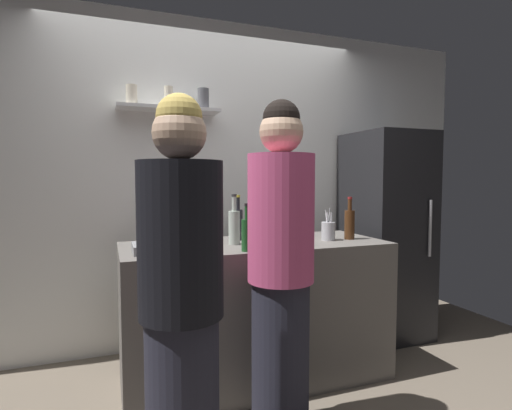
% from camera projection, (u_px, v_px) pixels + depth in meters
% --- Properties ---
extents(back_wall_assembly, '(4.80, 0.32, 2.60)m').
position_uv_depth(back_wall_assembly, '(210.00, 183.00, 3.30)').
color(back_wall_assembly, white).
rests_on(back_wall_assembly, ground).
extents(refrigerator, '(0.57, 0.68, 1.73)m').
position_uv_depth(refrigerator, '(385.00, 234.00, 3.45)').
color(refrigerator, black).
rests_on(refrigerator, ground).
extents(counter, '(1.73, 0.70, 0.92)m').
position_uv_depth(counter, '(256.00, 311.00, 2.69)').
color(counter, '#66605B').
rests_on(counter, ground).
extents(baking_pan, '(0.34, 0.24, 0.05)m').
position_uv_depth(baking_pan, '(163.00, 247.00, 2.34)').
color(baking_pan, gray).
rests_on(baking_pan, counter).
extents(utensil_holder, '(0.09, 0.09, 0.22)m').
position_uv_depth(utensil_holder, '(328.00, 231.00, 2.76)').
color(utensil_holder, '#B2B2B7').
rests_on(utensil_holder, counter).
extents(wine_bottle_pale_glass, '(0.07, 0.07, 0.32)m').
position_uv_depth(wine_bottle_pale_glass, '(234.00, 226.00, 2.58)').
color(wine_bottle_pale_glass, '#B2BFB2').
rests_on(wine_bottle_pale_glass, counter).
extents(wine_bottle_dark_glass, '(0.06, 0.06, 0.31)m').
position_uv_depth(wine_bottle_dark_glass, '(238.00, 223.00, 2.77)').
color(wine_bottle_dark_glass, black).
rests_on(wine_bottle_dark_glass, counter).
extents(wine_bottle_amber_glass, '(0.07, 0.07, 0.30)m').
position_uv_depth(wine_bottle_amber_glass, '(350.00, 223.00, 2.81)').
color(wine_bottle_amber_glass, '#472814').
rests_on(wine_bottle_amber_glass, counter).
extents(wine_bottle_green_glass, '(0.07, 0.07, 0.28)m').
position_uv_depth(wine_bottle_green_glass, '(247.00, 233.00, 2.34)').
color(wine_bottle_green_glass, '#19471E').
rests_on(wine_bottle_green_glass, counter).
extents(water_bottle_plastic, '(0.08, 0.08, 0.24)m').
position_uv_depth(water_bottle_plastic, '(258.00, 227.00, 2.65)').
color(water_bottle_plastic, silver).
rests_on(water_bottle_plastic, counter).
extents(person_blonde, '(0.34, 0.34, 1.67)m').
position_uv_depth(person_blonde, '(181.00, 306.00, 1.62)').
color(person_blonde, '#262633').
rests_on(person_blonde, ground).
extents(person_pink_top, '(0.34, 0.34, 1.74)m').
position_uv_depth(person_pink_top, '(281.00, 272.00, 2.06)').
color(person_pink_top, '#262633').
rests_on(person_pink_top, ground).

